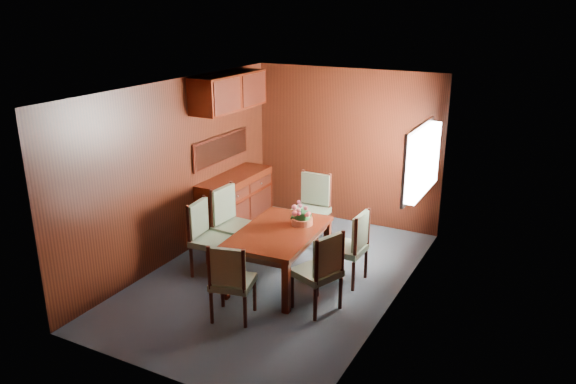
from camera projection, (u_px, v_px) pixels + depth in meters
The scene contains 11 objects.
ground at pixel (277, 277), 7.15m from camera, with size 4.50×4.50×0.00m, color #313A43.
room_shell at pixel (282, 146), 6.95m from camera, with size 3.06×4.52×2.41m.
sideboard at pixel (236, 204), 8.40m from camera, with size 0.48×1.40×0.90m, color #360F06.
dining_table at pixel (279, 238), 6.88m from camera, with size 1.00×1.50×0.68m.
chair_left_near at pixel (206, 233), 7.11m from camera, with size 0.49×0.50×0.97m.
chair_left_far at pixel (231, 220), 7.45m from camera, with size 0.50×0.52×1.04m.
chair_right_near at pixel (321, 268), 6.21m from camera, with size 0.57×0.59×0.96m.
chair_right_far at pixel (352, 243), 6.86m from camera, with size 0.45×0.47×0.94m.
chair_head at pixel (230, 278), 6.02m from camera, with size 0.53×0.51×0.92m.
chair_foot at pixel (312, 204), 8.07m from camera, with size 0.48×0.46×1.01m.
flower_centerpiece at pixel (302, 214), 6.99m from camera, with size 0.29×0.29×0.29m.
Camera 1 is at (3.10, -5.63, 3.33)m, focal length 35.00 mm.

